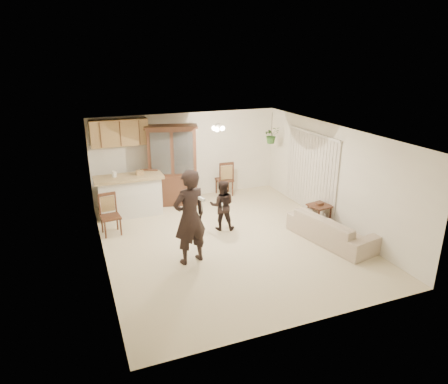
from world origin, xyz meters
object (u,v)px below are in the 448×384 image
object	(u,v)px
sofa	(332,226)
china_hutch	(173,166)
chair_hutch_left	(149,200)
side_table	(319,215)
chair_hutch_right	(224,185)
child	(222,203)
adult	(190,222)
chair_bar	(111,223)

from	to	relation	value
sofa	china_hutch	size ratio (longest dim) A/B	0.83
sofa	chair_hutch_left	bearing A→B (deg)	34.98
china_hutch	chair_hutch_left	size ratio (longest dim) A/B	1.98
chair_hutch_left	side_table	bearing A→B (deg)	-9.72
china_hutch	chair_hutch_right	world-z (taller)	china_hutch
child	chair_hutch_left	bearing A→B (deg)	-30.97
child	china_hutch	world-z (taller)	china_hutch
adult	chair_hutch_left	distance (m)	3.14
child	side_table	size ratio (longest dim) A/B	2.26
adult	side_table	distance (m)	3.64
child	side_table	bearing A→B (deg)	-175.12
china_hutch	side_table	bearing A→B (deg)	-29.31
child	chair_hutch_left	distance (m)	2.32
china_hutch	chair_bar	size ratio (longest dim) A/B	2.28
sofa	china_hutch	xyz separation A→B (m)	(-2.74, 3.68, 0.74)
sofa	adult	distance (m)	3.32
sofa	child	size ratio (longest dim) A/B	1.39
sofa	chair_bar	bearing A→B (deg)	52.82
chair_bar	chair_hutch_left	size ratio (longest dim) A/B	0.87
sofa	china_hutch	distance (m)	4.64
side_table	chair_hutch_left	xyz separation A→B (m)	(-3.78, 2.45, 0.04)
child	chair_bar	distance (m)	2.68
sofa	side_table	distance (m)	0.92
china_hutch	sofa	bearing A→B (deg)	-39.66
chair_bar	chair_hutch_right	world-z (taller)	chair_hutch_right
child	chair_hutch_right	xyz separation A→B (m)	(0.97, 2.32, -0.37)
child	chair_hutch_right	size ratio (longest dim) A/B	1.27
side_table	chair_hutch_right	world-z (taller)	chair_hutch_right
adult	china_hutch	bearing A→B (deg)	-112.76
chair_bar	chair_hutch_left	bearing A→B (deg)	38.26
sofa	adult	world-z (taller)	adult
chair_bar	sofa	bearing A→B (deg)	-31.65
chair_bar	child	bearing A→B (deg)	-21.18
chair_hutch_left	chair_hutch_right	bearing A→B (deg)	35.61
china_hutch	chair_bar	bearing A→B (deg)	-129.10
china_hutch	chair_hutch_left	world-z (taller)	china_hutch
child	china_hutch	bearing A→B (deg)	-52.51
sofa	china_hutch	bearing A→B (deg)	25.12
sofa	child	distance (m)	2.60
sofa	side_table	world-z (taller)	sofa
china_hutch	chair_hutch_left	distance (m)	1.16
child	china_hutch	distance (m)	2.28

